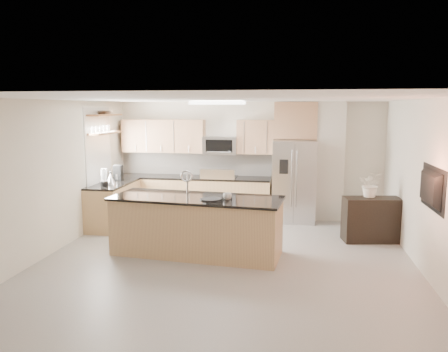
% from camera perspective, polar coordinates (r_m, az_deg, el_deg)
% --- Properties ---
extents(floor, '(6.50, 6.50, 0.00)m').
position_cam_1_polar(floor, '(7.15, 0.13, -11.29)').
color(floor, '#9D9A95').
rests_on(floor, ground).
extents(ceiling, '(6.00, 6.50, 0.02)m').
position_cam_1_polar(ceiling, '(6.71, 0.14, 10.04)').
color(ceiling, white).
rests_on(ceiling, wall_back).
extents(wall_back, '(6.00, 0.02, 2.60)m').
position_cam_1_polar(wall_back, '(10.00, 3.13, 2.19)').
color(wall_back, silver).
rests_on(wall_back, floor).
extents(wall_front, '(6.00, 0.02, 2.60)m').
position_cam_1_polar(wall_front, '(3.73, -8.02, -9.42)').
color(wall_front, silver).
rests_on(wall_front, floor).
extents(wall_left, '(0.02, 6.50, 2.60)m').
position_cam_1_polar(wall_left, '(7.86, -21.99, -0.28)').
color(wall_left, silver).
rests_on(wall_left, floor).
extents(wall_right, '(0.02, 6.50, 2.60)m').
position_cam_1_polar(wall_right, '(6.99, 25.20, -1.56)').
color(wall_right, silver).
rests_on(wall_right, floor).
extents(back_counter, '(3.55, 0.66, 1.44)m').
position_cam_1_polar(back_counter, '(10.03, -4.10, -2.60)').
color(back_counter, tan).
rests_on(back_counter, floor).
extents(left_counter, '(0.66, 1.50, 0.92)m').
position_cam_1_polar(left_counter, '(9.48, -14.21, -3.60)').
color(left_counter, tan).
rests_on(left_counter, floor).
extents(range, '(0.76, 0.64, 1.14)m').
position_cam_1_polar(range, '(9.89, -0.58, -2.73)').
color(range, black).
rests_on(range, floor).
extents(upper_cabinets, '(3.50, 0.33, 0.75)m').
position_cam_1_polar(upper_cabinets, '(10.01, -4.41, 5.20)').
color(upper_cabinets, tan).
rests_on(upper_cabinets, wall_back).
extents(microwave, '(0.76, 0.40, 0.40)m').
position_cam_1_polar(microwave, '(9.85, -0.47, 4.02)').
color(microwave, '#B4B4B6').
rests_on(microwave, upper_cabinets).
extents(refrigerator, '(0.92, 0.78, 1.78)m').
position_cam_1_polar(refrigerator, '(9.63, 9.14, -0.64)').
color(refrigerator, '#B4B4B6').
rests_on(refrigerator, floor).
extents(partition_column, '(0.60, 0.30, 2.60)m').
position_cam_1_polar(partition_column, '(9.82, 13.65, 1.82)').
color(partition_column, beige).
rests_on(partition_column, floor).
extents(window, '(0.04, 1.15, 1.65)m').
position_cam_1_polar(window, '(9.43, -16.17, 3.58)').
color(window, white).
rests_on(window, wall_left).
extents(shelf_lower, '(0.30, 1.20, 0.04)m').
position_cam_1_polar(shelf_lower, '(9.44, -15.29, 5.45)').
color(shelf_lower, brown).
rests_on(shelf_lower, wall_left).
extents(shelf_upper, '(0.30, 1.20, 0.04)m').
position_cam_1_polar(shelf_upper, '(9.43, -15.38, 7.69)').
color(shelf_upper, brown).
rests_on(shelf_upper, wall_left).
extents(ceiling_fixture, '(1.00, 0.50, 0.06)m').
position_cam_1_polar(ceiling_fixture, '(8.35, -0.82, 9.54)').
color(ceiling_fixture, white).
rests_on(ceiling_fixture, ceiling).
extents(island, '(2.94, 1.30, 1.41)m').
position_cam_1_polar(island, '(7.45, -3.57, -6.45)').
color(island, tan).
rests_on(island, floor).
extents(credenza, '(1.09, 0.60, 0.83)m').
position_cam_1_polar(credenza, '(8.59, 18.73, -5.41)').
color(credenza, black).
rests_on(credenza, floor).
extents(cup, '(0.17, 0.17, 0.11)m').
position_cam_1_polar(cup, '(7.10, 0.44, -2.67)').
color(cup, silver).
rests_on(cup, island).
extents(platter, '(0.38, 0.38, 0.02)m').
position_cam_1_polar(platter, '(7.11, -1.80, -3.04)').
color(platter, black).
rests_on(platter, island).
extents(blender, '(0.15, 0.15, 0.35)m').
position_cam_1_polar(blender, '(9.00, -15.39, -0.32)').
color(blender, black).
rests_on(blender, left_counter).
extents(kettle, '(0.22, 0.22, 0.27)m').
position_cam_1_polar(kettle, '(9.17, -14.58, -0.35)').
color(kettle, '#B4B4B6').
rests_on(kettle, left_counter).
extents(coffee_maker, '(0.20, 0.23, 0.32)m').
position_cam_1_polar(coffee_maker, '(9.68, -13.67, 0.38)').
color(coffee_maker, black).
rests_on(coffee_maker, left_counter).
extents(bowl, '(0.51, 0.51, 0.10)m').
position_cam_1_polar(bowl, '(9.45, -15.33, 8.10)').
color(bowl, '#B4B4B6').
rests_on(bowl, shelf_upper).
extents(flower_vase, '(0.73, 0.66, 0.72)m').
position_cam_1_polar(flower_vase, '(8.51, 18.71, -0.22)').
color(flower_vase, white).
rests_on(flower_vase, credenza).
extents(television, '(0.14, 1.08, 0.62)m').
position_cam_1_polar(television, '(6.77, 24.94, -1.43)').
color(television, black).
rests_on(television, wall_right).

